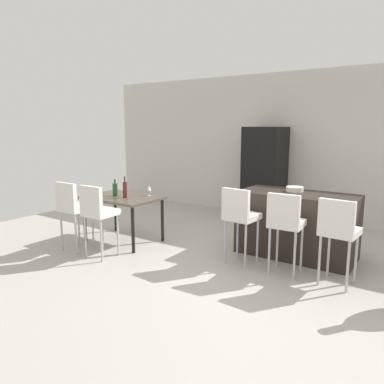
{
  "coord_description": "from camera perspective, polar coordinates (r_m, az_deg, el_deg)",
  "views": [
    {
      "loc": [
        2.02,
        -4.36,
        1.85
      ],
      "look_at": [
        -1.12,
        0.24,
        0.85
      ],
      "focal_mm": 34.29,
      "sensor_mm": 36.0,
      "label": 1
    }
  ],
  "objects": [
    {
      "name": "ground_plane",
      "position": [
        5.15,
        9.0,
        -11.0
      ],
      "size": [
        10.0,
        10.0,
        0.0
      ],
      "primitive_type": "plane",
      "color": "#ADA89E"
    },
    {
      "name": "wine_glass_left",
      "position": [
        5.96,
        -6.7,
        0.6
      ],
      "size": [
        0.07,
        0.07,
        0.17
      ],
      "color": "silver",
      "rests_on": "dining_table"
    },
    {
      "name": "bar_chair_right",
      "position": [
        4.53,
        21.81,
        -5.29
      ],
      "size": [
        0.43,
        0.43,
        1.05
      ],
      "color": "silver",
      "rests_on": "ground_plane"
    },
    {
      "name": "bar_chair_middle",
      "position": [
        4.7,
        14.33,
        -4.34
      ],
      "size": [
        0.42,
        0.42,
        1.05
      ],
      "color": "silver",
      "rests_on": "ground_plane"
    },
    {
      "name": "bar_chair_left",
      "position": [
        4.94,
        7.41,
        -3.39
      ],
      "size": [
        0.43,
        0.43,
        1.05
      ],
      "color": "silver",
      "rests_on": "ground_plane"
    },
    {
      "name": "wine_bottle_far",
      "position": [
        5.85,
        -10.39,
        0.39
      ],
      "size": [
        0.07,
        0.07,
        0.34
      ],
      "color": "#471E19",
      "rests_on": "dining_table"
    },
    {
      "name": "fruit_bowl",
      "position": [
        5.5,
        15.69,
        0.44
      ],
      "size": [
        0.25,
        0.25,
        0.07
      ],
      "primitive_type": "cylinder",
      "color": "beige",
      "rests_on": "kitchen_island"
    },
    {
      "name": "wine_bottle_end",
      "position": [
        6.02,
        -11.87,
        0.39
      ],
      "size": [
        0.08,
        0.08,
        0.27
      ],
      "color": "#194723",
      "rests_on": "dining_table"
    },
    {
      "name": "back_wall",
      "position": [
        7.48,
        18.71,
        6.59
      ],
      "size": [
        10.0,
        0.12,
        2.9
      ],
      "primitive_type": "cube",
      "color": "beige",
      "rests_on": "ground_plane"
    },
    {
      "name": "dining_table",
      "position": [
        6.0,
        -10.72,
        -1.4
      ],
      "size": [
        1.19,
        0.81,
        0.74
      ],
      "color": "#4C4238",
      "rests_on": "ground_plane"
    },
    {
      "name": "refrigerator",
      "position": [
        7.39,
        11.2,
        2.77
      ],
      "size": [
        0.72,
        0.68,
        1.84
      ],
      "primitive_type": "cube",
      "color": "black",
      "rests_on": "ground_plane"
    },
    {
      "name": "dining_chair_near",
      "position": [
        5.7,
        -18.08,
        -1.99
      ],
      "size": [
        0.41,
        0.41,
        1.05
      ],
      "color": "silver",
      "rests_on": "ground_plane"
    },
    {
      "name": "dining_chair_far",
      "position": [
        5.29,
        -14.52,
        -2.72
      ],
      "size": [
        0.41,
        0.41,
        1.05
      ],
      "color": "silver",
      "rests_on": "ground_plane"
    },
    {
      "name": "kitchen_island",
      "position": [
        5.49,
        15.95,
        -4.89
      ],
      "size": [
        1.62,
        0.76,
        0.92
      ],
      "primitive_type": "cube",
      "color": "black",
      "rests_on": "ground_plane"
    }
  ]
}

